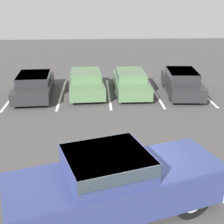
{
  "coord_description": "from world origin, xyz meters",
  "views": [
    {
      "loc": [
        -0.67,
        -7.2,
        5.36
      ],
      "look_at": [
        -0.06,
        3.91,
        1.0
      ],
      "focal_mm": 50.0,
      "sensor_mm": 36.0,
      "label": 1
    }
  ],
  "objects_px": {
    "parked_sedan_d": "(182,81)",
    "parked_sedan_a": "(34,84)",
    "pickup_truck": "(118,182)",
    "parked_sedan_c": "(131,81)",
    "parked_sedan_b": "(86,82)"
  },
  "relations": [
    {
      "from": "parked_sedan_b",
      "to": "parked_sedan_c",
      "type": "bearing_deg",
      "value": 87.97
    },
    {
      "from": "pickup_truck",
      "to": "parked_sedan_a",
      "type": "relative_size",
      "value": 1.28
    },
    {
      "from": "parked_sedan_a",
      "to": "parked_sedan_d",
      "type": "bearing_deg",
      "value": 86.33
    },
    {
      "from": "parked_sedan_b",
      "to": "parked_sedan_c",
      "type": "xyz_separation_m",
      "value": [
        2.49,
        0.06,
        -0.02
      ]
    },
    {
      "from": "parked_sedan_d",
      "to": "parked_sedan_a",
      "type": "bearing_deg",
      "value": -86.34
    },
    {
      "from": "pickup_truck",
      "to": "parked_sedan_d",
      "type": "xyz_separation_m",
      "value": [
        4.23,
        9.79,
        -0.22
      ]
    },
    {
      "from": "parked_sedan_b",
      "to": "parked_sedan_d",
      "type": "xyz_separation_m",
      "value": [
        5.27,
        -0.33,
        0.02
      ]
    },
    {
      "from": "pickup_truck",
      "to": "parked_sedan_d",
      "type": "relative_size",
      "value": 1.3
    },
    {
      "from": "pickup_truck",
      "to": "parked_sedan_b",
      "type": "height_order",
      "value": "pickup_truck"
    },
    {
      "from": "parked_sedan_a",
      "to": "parked_sedan_b",
      "type": "xyz_separation_m",
      "value": [
        2.8,
        0.29,
        0.02
      ]
    },
    {
      "from": "parked_sedan_a",
      "to": "parked_sedan_c",
      "type": "xyz_separation_m",
      "value": [
        5.29,
        0.35,
        -0.0
      ]
    },
    {
      "from": "parked_sedan_c",
      "to": "parked_sedan_d",
      "type": "relative_size",
      "value": 1.01
    },
    {
      "from": "parked_sedan_a",
      "to": "parked_sedan_c",
      "type": "relative_size",
      "value": 1.01
    },
    {
      "from": "parked_sedan_a",
      "to": "parked_sedan_c",
      "type": "distance_m",
      "value": 5.3
    },
    {
      "from": "parked_sedan_b",
      "to": "parked_sedan_d",
      "type": "distance_m",
      "value": 5.28
    }
  ]
}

